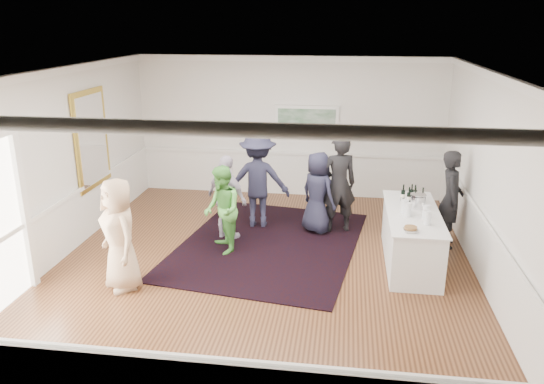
# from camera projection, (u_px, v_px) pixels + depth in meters

# --- Properties ---
(floor) EXTENTS (8.00, 8.00, 0.00)m
(floor) POSITION_uv_depth(u_px,v_px,m) (262.00, 267.00, 8.85)
(floor) COLOR brown
(floor) RESTS_ON ground
(ceiling) EXTENTS (7.00, 8.00, 0.02)m
(ceiling) POSITION_uv_depth(u_px,v_px,m) (261.00, 72.00, 7.86)
(ceiling) COLOR white
(ceiling) RESTS_ON wall_back
(wall_left) EXTENTS (0.02, 8.00, 3.20)m
(wall_left) POSITION_uv_depth(u_px,v_px,m) (54.00, 167.00, 8.82)
(wall_left) COLOR white
(wall_left) RESTS_ON floor
(wall_right) EXTENTS (0.02, 8.00, 3.20)m
(wall_right) POSITION_uv_depth(u_px,v_px,m) (493.00, 185.00, 7.89)
(wall_right) COLOR white
(wall_right) RESTS_ON floor
(wall_back) EXTENTS (7.00, 0.02, 3.20)m
(wall_back) POSITION_uv_depth(u_px,v_px,m) (289.00, 127.00, 12.12)
(wall_back) COLOR white
(wall_back) RESTS_ON floor
(wall_front) EXTENTS (7.00, 0.02, 3.20)m
(wall_front) POSITION_uv_depth(u_px,v_px,m) (189.00, 303.00, 4.59)
(wall_front) COLOR white
(wall_front) RESTS_ON floor
(wainscoting) EXTENTS (7.00, 8.00, 1.00)m
(wainscoting) POSITION_uv_depth(u_px,v_px,m) (262.00, 240.00, 8.70)
(wainscoting) COLOR white
(wainscoting) RESTS_ON floor
(mirror) EXTENTS (0.05, 1.25, 1.85)m
(mirror) POSITION_uv_depth(u_px,v_px,m) (92.00, 139.00, 9.98)
(mirror) COLOR gold
(mirror) RESTS_ON wall_left
(landscape_painting) EXTENTS (1.44, 0.06, 0.66)m
(landscape_painting) POSITION_uv_depth(u_px,v_px,m) (307.00, 120.00, 11.96)
(landscape_painting) COLOR white
(landscape_painting) RESTS_ON wall_back
(area_rug) EXTENTS (3.66, 4.47, 0.02)m
(area_rug) POSITION_uv_depth(u_px,v_px,m) (269.00, 244.00, 9.75)
(area_rug) COLOR black
(area_rug) RESTS_ON floor
(serving_table) EXTENTS (0.86, 2.26, 0.92)m
(serving_table) POSITION_uv_depth(u_px,v_px,m) (411.00, 237.00, 8.89)
(serving_table) COLOR white
(serving_table) RESTS_ON floor
(bartender) EXTENTS (0.50, 0.69, 1.77)m
(bartender) POSITION_uv_depth(u_px,v_px,m) (451.00, 199.00, 9.47)
(bartender) COLOR black
(bartender) RESTS_ON floor
(guest_tan) EXTENTS (1.00, 1.00, 1.75)m
(guest_tan) POSITION_uv_depth(u_px,v_px,m) (120.00, 235.00, 7.94)
(guest_tan) COLOR tan
(guest_tan) RESTS_ON floor
(guest_green) EXTENTS (0.86, 0.94, 1.56)m
(guest_green) POSITION_uv_depth(u_px,v_px,m) (222.00, 210.00, 9.23)
(guest_green) COLOR #58B247
(guest_green) RESTS_ON floor
(guest_lilac) EXTENTS (1.00, 0.85, 1.61)m
(guest_lilac) POSITION_uv_depth(u_px,v_px,m) (227.00, 198.00, 9.78)
(guest_lilac) COLOR #B3A8BC
(guest_lilac) RESTS_ON floor
(guest_dark_a) EXTENTS (1.29, 0.81, 1.91)m
(guest_dark_a) POSITION_uv_depth(u_px,v_px,m) (258.00, 180.00, 10.37)
(guest_dark_a) COLOR #1F2035
(guest_dark_a) RESTS_ON floor
(guest_dark_b) EXTENTS (0.81, 0.65, 1.92)m
(guest_dark_b) POSITION_uv_depth(u_px,v_px,m) (338.00, 184.00, 10.09)
(guest_dark_b) COLOR black
(guest_dark_b) RESTS_ON floor
(guest_navy) EXTENTS (0.92, 0.88, 1.59)m
(guest_navy) POSITION_uv_depth(u_px,v_px,m) (318.00, 193.00, 10.13)
(guest_navy) COLOR #1F2035
(guest_navy) RESTS_ON floor
(wine_bottles) EXTENTS (0.39, 0.25, 0.31)m
(wine_bottles) POSITION_uv_depth(u_px,v_px,m) (413.00, 194.00, 9.18)
(wine_bottles) COLOR black
(wine_bottles) RESTS_ON serving_table
(juice_pitchers) EXTENTS (0.43, 0.61, 0.24)m
(juice_pitchers) POSITION_uv_depth(u_px,v_px,m) (416.00, 211.00, 8.46)
(juice_pitchers) COLOR #73A139
(juice_pitchers) RESTS_ON serving_table
(ice_bucket) EXTENTS (0.26, 0.26, 0.25)m
(ice_bucket) POSITION_uv_depth(u_px,v_px,m) (418.00, 202.00, 8.90)
(ice_bucket) COLOR silver
(ice_bucket) RESTS_ON serving_table
(nut_bowl) EXTENTS (0.23, 0.23, 0.08)m
(nut_bowl) POSITION_uv_depth(u_px,v_px,m) (411.00, 229.00, 7.93)
(nut_bowl) COLOR white
(nut_bowl) RESTS_ON serving_table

